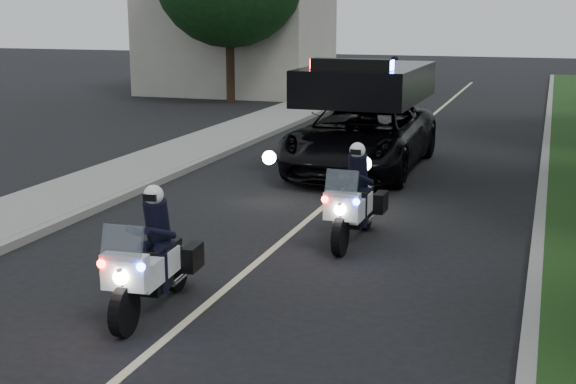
% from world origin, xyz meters
% --- Properties ---
extents(ground, '(120.00, 120.00, 0.00)m').
position_xyz_m(ground, '(0.00, 0.00, 0.00)').
color(ground, black).
rests_on(ground, ground).
extents(curb_right, '(0.20, 60.00, 0.15)m').
position_xyz_m(curb_right, '(4.10, 10.00, 0.07)').
color(curb_right, gray).
rests_on(curb_right, ground).
extents(grass_verge, '(1.20, 60.00, 0.16)m').
position_xyz_m(grass_verge, '(4.80, 10.00, 0.08)').
color(grass_verge, '#193814').
rests_on(grass_verge, ground).
extents(curb_left, '(0.20, 60.00, 0.15)m').
position_xyz_m(curb_left, '(-4.10, 10.00, 0.07)').
color(curb_left, gray).
rests_on(curb_left, ground).
extents(sidewalk_left, '(2.00, 60.00, 0.16)m').
position_xyz_m(sidewalk_left, '(-5.20, 10.00, 0.08)').
color(sidewalk_left, gray).
rests_on(sidewalk_left, ground).
extents(building_far, '(8.00, 6.00, 7.00)m').
position_xyz_m(building_far, '(-10.00, 26.00, 3.50)').
color(building_far, '#A8A396').
rests_on(building_far, ground).
extents(lane_marking, '(0.12, 50.00, 0.01)m').
position_xyz_m(lane_marking, '(0.00, 10.00, 0.00)').
color(lane_marking, '#BFB78C').
rests_on(lane_marking, ground).
extents(police_moto_left, '(0.82, 1.99, 1.65)m').
position_xyz_m(police_moto_left, '(-0.57, 0.02, 0.00)').
color(police_moto_left, white).
rests_on(police_moto_left, ground).
extents(police_moto_right, '(0.72, 1.99, 1.68)m').
position_xyz_m(police_moto_right, '(1.14, 3.90, 0.00)').
color(police_moto_right, silver).
rests_on(police_moto_right, ground).
extents(police_suv, '(2.87, 6.10, 2.95)m').
position_xyz_m(police_suv, '(-0.15, 9.88, 0.00)').
color(police_suv, black).
rests_on(police_suv, ground).
extents(bicycle, '(0.85, 1.91, 0.97)m').
position_xyz_m(bicycle, '(-1.98, 23.15, 0.00)').
color(bicycle, black).
rests_on(bicycle, ground).
extents(cyclist, '(0.68, 0.47, 1.83)m').
position_xyz_m(cyclist, '(-1.98, 23.15, 0.00)').
color(cyclist, black).
rests_on(cyclist, ground).
extents(tree_left_near, '(8.06, 8.06, 10.58)m').
position_xyz_m(tree_left_near, '(-8.71, 22.08, 0.00)').
color(tree_left_near, '#123814').
rests_on(tree_left_near, ground).
extents(tree_left_far, '(5.75, 5.75, 8.83)m').
position_xyz_m(tree_left_far, '(-9.21, 29.36, 0.00)').
color(tree_left_far, black).
rests_on(tree_left_far, ground).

